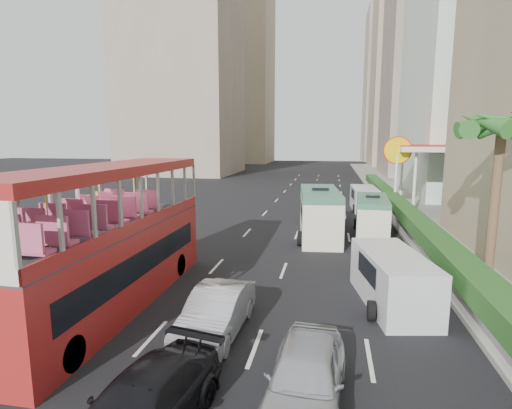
% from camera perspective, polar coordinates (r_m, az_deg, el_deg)
% --- Properties ---
extents(ground_plane, '(200.00, 200.00, 0.00)m').
position_cam_1_polar(ground_plane, '(13.93, 3.14, -15.99)').
color(ground_plane, black).
rests_on(ground_plane, ground).
extents(double_decker_bus, '(2.50, 11.00, 5.06)m').
position_cam_1_polar(double_decker_bus, '(15.02, -20.16, -4.44)').
color(double_decker_bus, maroon).
rests_on(double_decker_bus, ground).
extents(car_silver_lane_a, '(1.69, 4.37, 1.42)m').
position_cam_1_polar(car_silver_lane_a, '(13.04, -5.65, -17.90)').
color(car_silver_lane_a, '#BABCC1').
rests_on(car_silver_lane_a, ground).
extents(car_silver_lane_b, '(1.95, 4.31, 1.43)m').
position_cam_1_polar(car_silver_lane_b, '(10.16, 7.02, -26.64)').
color(car_silver_lane_b, '#BABCC1').
rests_on(car_silver_lane_b, ground).
extents(van_asset, '(2.95, 5.35, 1.42)m').
position_cam_1_polar(van_asset, '(28.97, 9.93, -2.69)').
color(van_asset, silver).
rests_on(van_asset, ground).
extents(minibus_near, '(2.80, 6.77, 2.92)m').
position_cam_1_polar(minibus_near, '(24.60, 9.06, -1.32)').
color(minibus_near, silver).
rests_on(minibus_near, ground).
extents(minibus_far, '(2.12, 5.56, 2.43)m').
position_cam_1_polar(minibus_far, '(25.68, 16.19, -1.70)').
color(minibus_far, silver).
rests_on(minibus_far, ground).
extents(panel_van_near, '(2.74, 5.01, 1.90)m').
position_cam_1_polar(panel_van_near, '(15.48, 18.91, -10.08)').
color(panel_van_near, silver).
rests_on(panel_van_near, ground).
extents(panel_van_far, '(2.16, 4.90, 1.93)m').
position_cam_1_polar(panel_van_far, '(35.14, 15.19, 0.82)').
color(panel_van_far, silver).
rests_on(panel_van_far, ground).
extents(sidewalk, '(6.00, 120.00, 0.18)m').
position_cam_1_polar(sidewalk, '(38.66, 21.56, -0.06)').
color(sidewalk, '#99968C').
rests_on(sidewalk, ground).
extents(kerb_wall, '(0.30, 44.00, 1.00)m').
position_cam_1_polar(kerb_wall, '(27.40, 20.12, -2.36)').
color(kerb_wall, silver).
rests_on(kerb_wall, sidewalk).
extents(hedge, '(1.10, 44.00, 0.70)m').
position_cam_1_polar(hedge, '(27.25, 20.22, -0.61)').
color(hedge, '#2D6626').
rests_on(hedge, kerb_wall).
extents(palm_tree, '(0.36, 0.36, 6.40)m').
position_cam_1_polar(palm_tree, '(17.81, 30.88, -0.33)').
color(palm_tree, brown).
rests_on(palm_tree, sidewalk).
extents(shell_station, '(6.50, 8.00, 5.50)m').
position_cam_1_polar(shell_station, '(36.61, 23.93, 3.50)').
color(shell_station, silver).
rests_on(shell_station, ground).
extents(tower_mid, '(16.00, 16.00, 50.00)m').
position_cam_1_polar(tower_mid, '(74.84, 25.09, 23.23)').
color(tower_mid, '#A08F7E').
rests_on(tower_mid, ground).
extents(tower_far_a, '(14.00, 14.00, 44.00)m').
position_cam_1_polar(tower_far_a, '(97.08, 20.73, 18.25)').
color(tower_far_a, tan).
rests_on(tower_far_a, ground).
extents(tower_far_b, '(14.00, 14.00, 40.00)m').
position_cam_1_polar(tower_far_b, '(118.34, 18.79, 15.65)').
color(tower_far_b, '#A08F7E').
rests_on(tower_far_b, ground).
extents(tower_left_a, '(18.00, 18.00, 52.00)m').
position_cam_1_polar(tower_left_a, '(74.92, -10.72, 24.68)').
color(tower_left_a, '#A08F7E').
rests_on(tower_left_a, ground).
extents(tower_left_b, '(16.00, 16.00, 46.00)m').
position_cam_1_polar(tower_left_b, '(106.55, -2.39, 18.51)').
color(tower_left_b, tan).
rests_on(tower_left_b, ground).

